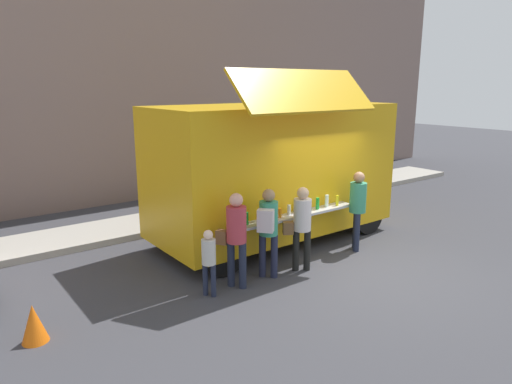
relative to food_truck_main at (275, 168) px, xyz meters
The scene contains 11 objects.
ground_plane 3.00m from the food_truck_main, 83.14° to the right, with size 60.00×60.00×0.00m, color #38383D.
curb_strip 5.04m from the food_truck_main, 146.80° to the left, with size 28.00×1.60×0.15m, color #9E998E.
building_behind 7.76m from the food_truck_main, 114.74° to the left, with size 32.00×2.40×9.19m, color #7C6660.
food_truck_main is the anchor object (origin of this frame).
traffic_cone_orange 5.72m from the food_truck_main, 165.70° to the right, with size 0.36×0.36×0.55m, color orange.
trash_bin 4.40m from the food_truck_main, 33.26° to the left, with size 0.60×0.60×0.94m, color #2B6534.
customer_front_ordering 1.99m from the food_truck_main, 113.32° to the right, with size 0.51×0.42×1.63m.
customer_mid_with_backpack 2.26m from the food_truck_main, 132.13° to the right, with size 0.53×0.50×1.67m.
customer_rear_waiting 2.74m from the food_truck_main, 143.57° to the right, with size 0.42×0.53×1.70m.
customer_extra_browsing 1.97m from the food_truck_main, 58.08° to the right, with size 0.35×0.35×1.71m.
child_near_queue 3.28m from the food_truck_main, 149.32° to the right, with size 0.24×0.24×1.16m.
Camera 1 is at (-6.64, -5.29, 3.49)m, focal length 32.10 mm.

